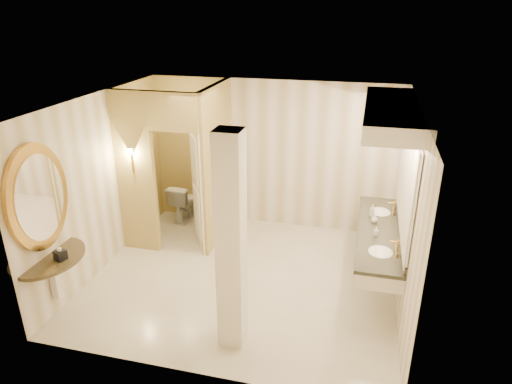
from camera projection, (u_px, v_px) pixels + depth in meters
The scene contains 16 objects.
floor at pixel (243, 278), 6.98m from camera, with size 4.50×4.50×0.00m, color silver.
ceiling at pixel (241, 102), 5.95m from camera, with size 4.50×4.50×0.00m, color white.
wall_back at pixel (272, 155), 8.26m from camera, with size 4.50×0.02×2.70m, color #EFE2CF.
wall_front at pixel (190, 272), 4.67m from camera, with size 4.50×0.02×2.70m, color #EFE2CF.
wall_left at pixel (101, 183), 6.97m from camera, with size 0.02×4.00×2.70m, color #EFE2CF.
wall_right at pixel (408, 214), 5.96m from camera, with size 0.02×4.00×2.70m, color #EFE2CF.
toilet_closet at pixel (193, 167), 7.57m from camera, with size 1.50×1.55×2.70m.
wall_sconce at pixel (131, 153), 7.13m from camera, with size 0.14×0.14×0.42m.
vanity at pixel (388, 181), 6.27m from camera, with size 0.75×2.56×2.09m.
console_shelf at pixel (42, 223), 5.70m from camera, with size 1.06×1.06×1.98m.
pillar at pixel (231, 244), 5.21m from camera, with size 0.30×0.30×2.70m, color white.
tissue_box at pixel (60, 255), 5.79m from camera, with size 0.13×0.13×0.13m, color black.
toilet at pixel (184, 201), 8.78m from camera, with size 0.41×0.72×0.73m, color white.
soap_bottle_a at pixel (376, 231), 6.39m from camera, with size 0.06×0.06×0.13m, color beige.
soap_bottle_b at pixel (375, 219), 6.76m from camera, with size 0.10×0.10×0.13m, color silver.
soap_bottle_c at pixel (372, 211), 6.94m from camera, with size 0.08×0.08×0.20m, color #C6B28C.
Camera 1 is at (1.62, -5.72, 3.90)m, focal length 32.00 mm.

